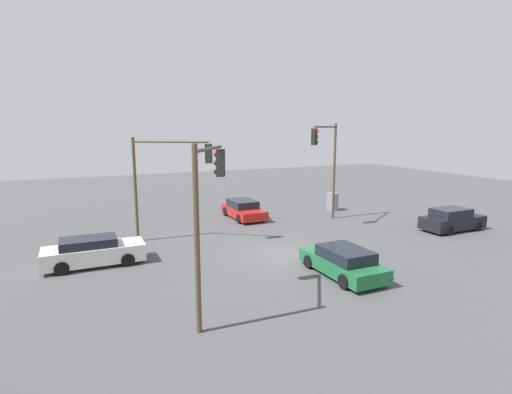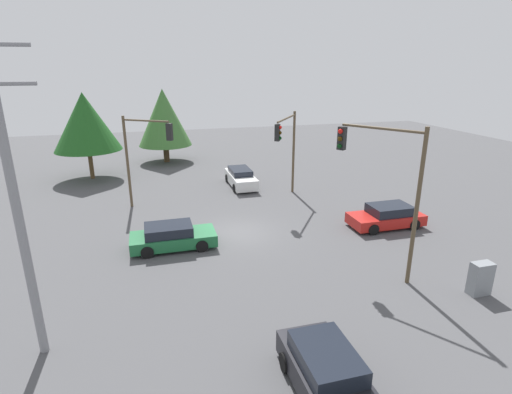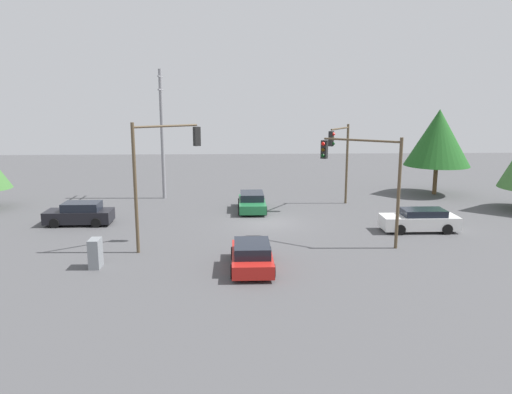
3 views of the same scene
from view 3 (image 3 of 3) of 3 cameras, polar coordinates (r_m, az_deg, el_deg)
The scene contains 11 objects.
ground_plane at distance 32.75m, azimuth 1.47°, elevation -2.98°, with size 80.00×80.00×0.00m, color #4C4C4F.
sedan_green at distance 36.17m, azimuth -0.46°, elevation -0.57°, with size 4.39×2.00×1.30m.
sedan_white at distance 32.24m, azimuth 18.22°, elevation -2.55°, with size 1.85×4.62×1.39m.
sedan_red at distance 24.10m, azimuth -0.47°, elevation -6.73°, with size 4.35×2.04×1.33m.
sedan_dark at distance 34.18m, azimuth -19.50°, elevation -1.83°, with size 1.90×4.20×1.46m.
traffic_signal_main at distance 26.97m, azimuth -10.93°, elevation 3.82°, with size 2.38×3.39×6.86m.
traffic_signal_cross at distance 28.11m, azimuth 12.51°, elevation 3.06°, with size 2.80×3.93×6.04m.
traffic_signal_aux at distance 37.46m, azimuth 9.69°, elevation 5.16°, with size 3.04×2.10×6.11m.
utility_pole_tall at distance 40.63m, azimuth -10.69°, elevation 7.38°, with size 2.20×0.28×10.25m.
electrical_cabinet at distance 25.42m, azimuth -17.88°, elevation -6.14°, with size 0.89×0.51×1.43m, color gray.
tree_right at distance 44.37m, azimuth 20.10°, elevation 6.38°, with size 5.37×5.37×7.13m.
Camera 3 is at (-31.65, 2.13, 8.15)m, focal length 35.00 mm.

